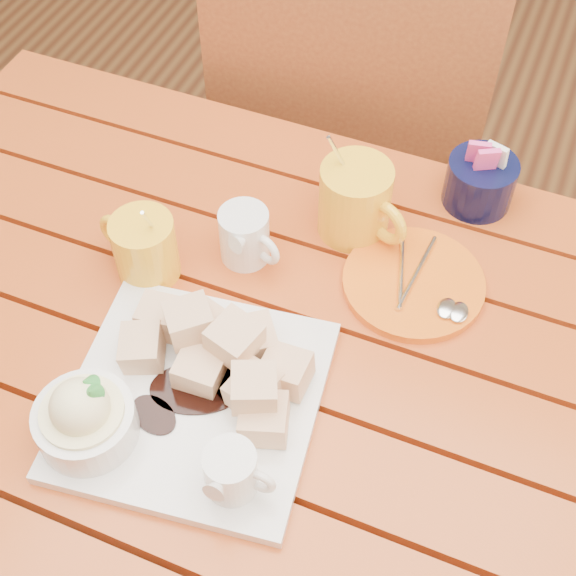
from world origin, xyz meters
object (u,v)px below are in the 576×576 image
at_px(coffee_mug_left, 144,247).
at_px(orange_saucer, 415,283).
at_px(coffee_mug_right, 357,201).
at_px(chair_far, 352,145).
at_px(table, 255,386).
at_px(dessert_plate, 175,395).

distance_m(coffee_mug_left, orange_saucer, 0.35).
relative_size(coffee_mug_right, chair_far, 0.16).
bearing_deg(chair_far, table, 91.59).
bearing_deg(table, coffee_mug_right, 76.37).
height_order(coffee_mug_right, chair_far, chair_far).
distance_m(dessert_plate, coffee_mug_left, 0.22).
distance_m(coffee_mug_left, coffee_mug_right, 0.28).
relative_size(table, coffee_mug_right, 7.48).
xyz_separation_m(dessert_plate, coffee_mug_left, (-0.13, 0.17, 0.01)).
xyz_separation_m(dessert_plate, chair_far, (-0.03, 0.73, -0.24)).
height_order(coffee_mug_right, orange_saucer, coffee_mug_right).
xyz_separation_m(coffee_mug_right, chair_far, (-0.12, 0.38, -0.26)).
xyz_separation_m(coffee_mug_right, orange_saucer, (0.11, -0.07, -0.05)).
height_order(coffee_mug_left, chair_far, chair_far).
distance_m(table, dessert_plate, 0.19).
bearing_deg(table, dessert_plate, -108.49).
bearing_deg(orange_saucer, dessert_plate, -125.70).
relative_size(coffee_mug_left, chair_far, 0.14).
bearing_deg(chair_far, dessert_plate, 87.31).
xyz_separation_m(table, dessert_plate, (-0.04, -0.12, 0.14)).
bearing_deg(dessert_plate, orange_saucer, 54.30).
distance_m(dessert_plate, orange_saucer, 0.34).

